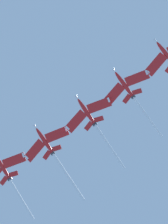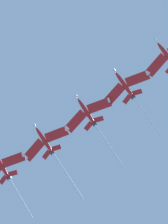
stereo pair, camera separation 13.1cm
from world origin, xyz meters
name	(u,v)px [view 1 (the left image)]	position (x,y,z in m)	size (l,w,h in m)	color
jet_inner_left	(130,92)	(7.54, 28.84, 126.04)	(19.83, 30.41, 8.63)	red
jet_centre	(92,121)	(-9.79, 26.06, 124.82)	(19.78, 31.69, 9.35)	red
jet_inner_right	(52,152)	(-29.12, 23.38, 125.49)	(19.87, 33.00, 9.61)	red
jet_far_right	(6,172)	(-47.59, 16.26, 126.45)	(19.80, 29.70, 8.98)	red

